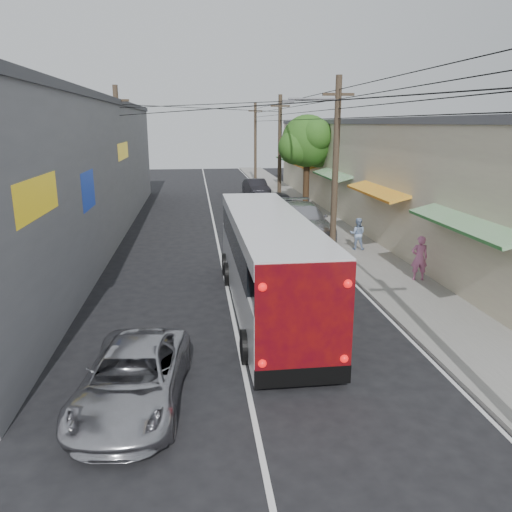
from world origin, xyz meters
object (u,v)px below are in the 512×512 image
Objects in this scene: jeepney at (133,378)px; pedestrian_near at (419,258)px; parked_car_far at (256,188)px; parked_car_mid at (280,203)px; parked_suv at (302,221)px; pedestrian_far at (357,234)px; coach_bus at (268,261)px.

pedestrian_near reaches higher than jeepney.
parked_car_mid is at bearing -92.36° from parked_car_far.
parked_suv is 4.09× the size of pedestrian_far.
coach_bus is 1.76× the size of parked_suv.
pedestrian_near is (6.19, 2.01, -0.64)m from coach_bus.
jeepney is 12.50m from pedestrian_near.
parked_suv is (7.14, 16.00, 0.26)m from jeepney.
coach_bus is 17.92m from parked_car_mid.
coach_bus is 7.18× the size of pedestrian_far.
parked_suv reaches higher than parked_car_far.
parked_suv reaches higher than jeepney.
pedestrian_far is at bearing -70.80° from pedestrian_near.
pedestrian_far is (2.55, -19.12, 0.15)m from parked_car_far.
parked_suv is 3.98m from pedestrian_far.
pedestrian_near is (3.38, -24.09, 0.26)m from parked_car_far.
coach_bus is 6.54m from pedestrian_near.
pedestrian_near reaches higher than parked_car_far.
parked_suv is 1.43× the size of parked_car_mid.
parked_car_mid is (7.14, 23.12, 0.10)m from jeepney.
jeepney is at bearing -124.31° from coach_bus.
parked_suv is 8.88m from pedestrian_near.
parked_car_far is at bearing 83.54° from coach_bus.
jeepney is at bearing 47.07° from pedestrian_near.
coach_bus is at bearing 27.81° from pedestrian_near.
coach_bus reaches higher than parked_suv.
parked_car_far reaches higher than jeepney.
parked_car_far is 2.92× the size of pedestrian_far.
pedestrian_far is at bearing -87.08° from parked_car_mid.
parked_car_far is (-0.58, 15.66, -0.17)m from parked_suv.
parked_car_far is (2.82, 26.10, -0.89)m from coach_bus.
coach_bus is 11.01m from parked_suv.
parked_suv is at bearing 71.68° from coach_bus.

